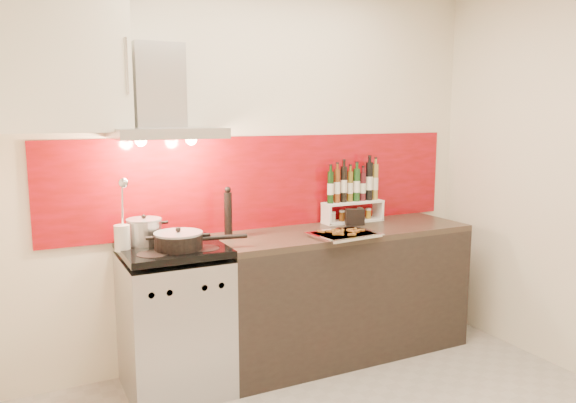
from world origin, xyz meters
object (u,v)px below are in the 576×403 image
pepper_mill (228,213)px  baking_tray (344,234)px  saute_pan (180,240)px  range_stove (175,321)px  counter (342,291)px  stock_pot (144,231)px

pepper_mill → baking_tray: bearing=-24.0°
saute_pan → baking_tray: bearing=-5.9°
saute_pan → baking_tray: size_ratio=1.22×
range_stove → baking_tray: (1.08, -0.20, 0.47)m
counter → baking_tray: (-0.12, -0.20, 0.47)m
pepper_mill → baking_tray: size_ratio=0.74×
stock_pot → pepper_mill: pepper_mill is taller
range_stove → baking_tray: bearing=-10.5°
range_stove → counter: (1.20, 0.00, 0.01)m
baking_tray → range_stove: bearing=169.5°
saute_pan → counter: bearing=4.6°
saute_pan → pepper_mill: (0.37, 0.20, 0.10)m
baking_tray → stock_pot: bearing=165.0°
stock_pot → saute_pan: bearing=-54.0°
range_stove → stock_pot: bearing=137.5°
counter → saute_pan: bearing=-175.4°
counter → baking_tray: 0.52m
pepper_mill → counter: bearing=-7.0°
saute_pan → baking_tray: (1.06, -0.11, -0.04)m
stock_pot → pepper_mill: 0.54m
counter → baking_tray: bearing=-120.8°
counter → stock_pot: (-1.34, 0.12, 0.54)m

